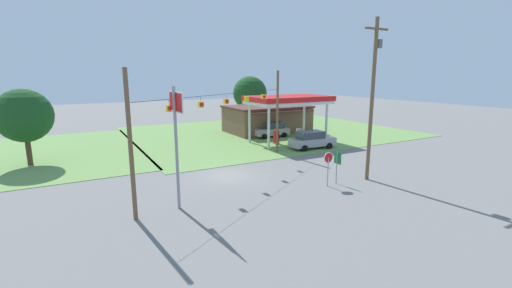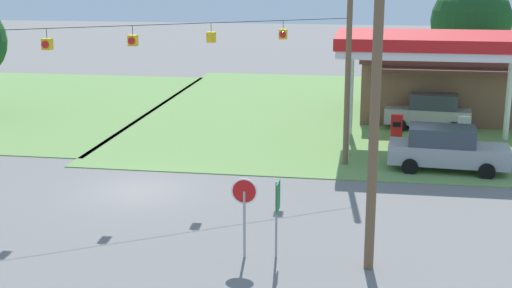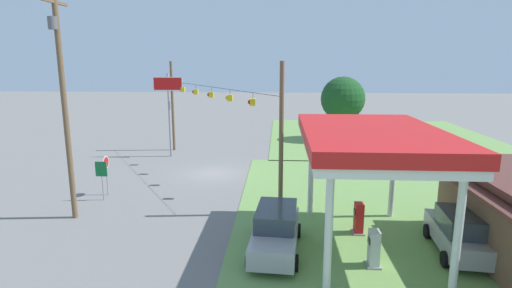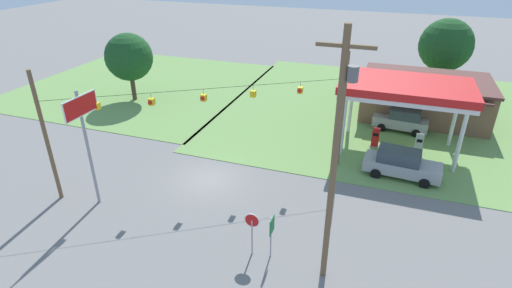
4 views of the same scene
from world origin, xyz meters
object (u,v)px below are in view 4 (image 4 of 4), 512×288
Objects in this scene: gas_station_canopy at (406,89)px; utility_pole_main at (336,155)px; car_at_pumps_front at (401,163)px; car_at_pumps_rear at (402,119)px; tree_west_verge at (129,57)px; fuel_pump_near at (375,138)px; stop_sign_roadside at (252,225)px; gas_station_store at (424,97)px; stop_sign_overhead at (84,124)px; tree_behind_station at (446,45)px; route_sign at (272,229)px; fuel_pump_far at (419,144)px.

utility_pole_main reaches higher than gas_station_canopy.
car_at_pumps_rear is at bearing 95.34° from car_at_pumps_front.
fuel_pump_near is at bearing -6.52° from tree_west_verge.
car_at_pumps_rear reaches higher than fuel_pump_near.
stop_sign_roadside is (-6.51, -14.54, -3.11)m from gas_station_canopy.
car_at_pumps_rear is at bearing 86.33° from gas_station_canopy.
gas_station_store is 1.51× the size of stop_sign_overhead.
tree_behind_station is (10.18, 30.71, 3.06)m from stop_sign_roadside.
route_sign is 0.32× the size of tree_behind_station.
tree_behind_station is (3.42, 12.20, 3.88)m from car_at_pumps_rear.
stop_sign_roadside is 0.33× the size of tree_behind_station.
utility_pole_main is (-1.16, -14.74, 5.80)m from fuel_pump_near.
fuel_pump_near is 20.85m from stop_sign_overhead.
tree_west_verge is at bearing 139.44° from route_sign.
gas_station_store is 23.54m from utility_pole_main.
utility_pole_main is at bearing -101.63° from gas_station_store.
car_at_pumps_front is 12.02m from route_sign.
car_at_pumps_rear is at bearing -110.08° from stop_sign_roadside.
gas_station_store reaches higher than fuel_pump_far.
gas_station_canopy reaches higher than car_at_pumps_rear.
fuel_pump_far is at bearing -0.06° from gas_station_canopy.
stop_sign_overhead is 3.01× the size of route_sign.
gas_station_canopy is 0.78× the size of utility_pole_main.
fuel_pump_near is 0.21× the size of tree_behind_station.
stop_sign_roadside is at bearing -172.11° from route_sign.
car_at_pumps_front is 12.53m from utility_pole_main.
tree_west_verge is (-27.45, -5.11, 2.55)m from gas_station_store.
stop_sign_overhead is at bearing -138.93° from fuel_pump_near.
tree_behind_station reaches higher than tree_west_verge.
car_at_pumps_rear is 1.84× the size of stop_sign_roadside.
car_at_pumps_front is 1.12× the size of car_at_pumps_rear.
fuel_pump_near is 4.44m from car_at_pumps_front.
utility_pole_main is at bearing -101.73° from tree_behind_station.
gas_station_store is 7.00× the size of fuel_pump_near.
gas_station_canopy is at bearing 79.43° from utility_pole_main.
utility_pole_main is at bearing -7.01° from route_sign.
stop_sign_overhead is (-17.32, -9.41, 4.27)m from car_at_pumps_front.
gas_station_store is 11.94m from car_at_pumps_front.
stop_sign_overhead is 18.29m from tree_west_verge.
stop_sign_overhead is at bearing 50.73° from car_at_pumps_rear.
fuel_pump_near is 15.89m from utility_pole_main.
tree_west_verge is at bearing 118.14° from stop_sign_overhead.
fuel_pump_near is at bearing 70.55° from car_at_pumps_rear.
stop_sign_roadside is at bearing -42.21° from tree_west_verge.
car_at_pumps_front is 0.68× the size of tree_behind_station.
car_at_pumps_front is 0.44× the size of utility_pole_main.
gas_station_canopy is 5.59m from car_at_pumps_rear.
car_at_pumps_front reaches higher than fuel_pump_far.
fuel_pump_far is 0.65× the size of route_sign.
fuel_pump_far is 16.43m from utility_pole_main.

